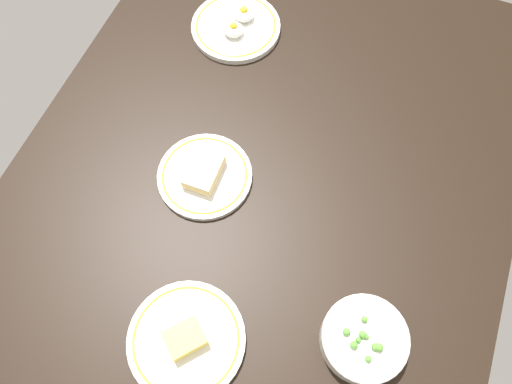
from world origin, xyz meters
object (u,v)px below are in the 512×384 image
object	(u,v)px
plate_eggs	(236,26)
plate_sandwich	(205,174)
plate_cheese	(186,340)
bowl_peas	(364,339)

from	to	relation	value
plate_eggs	plate_sandwich	xyz separation A→B (cm)	(-41.66, -9.75, 0.05)
plate_cheese	plate_sandwich	xyz separation A→B (cm)	(33.63, 11.02, 0.07)
plate_cheese	plate_eggs	size ratio (longest dim) A/B	1.00
bowl_peas	plate_cheese	bearing A→B (deg)	111.41
plate_eggs	plate_cheese	bearing A→B (deg)	-164.58
plate_eggs	bowl_peas	bearing A→B (deg)	-140.35
plate_sandwich	plate_eggs	bearing A→B (deg)	13.18
plate_cheese	plate_eggs	bearing A→B (deg)	15.42
plate_eggs	bowl_peas	size ratio (longest dim) A/B	1.38
bowl_peas	plate_sandwich	distance (cm)	47.50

